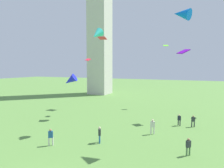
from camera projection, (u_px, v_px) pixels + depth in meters
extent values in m
cube|color=beige|center=(100.00, 19.00, 56.97)|extent=(5.73, 5.73, 44.51)
cylinder|color=#235693|center=(100.00, 138.00, 20.56)|extent=(0.16, 0.16, 0.83)
cylinder|color=#235693|center=(100.00, 140.00, 20.18)|extent=(0.16, 0.16, 0.83)
cube|color=#2D3338|center=(100.00, 132.00, 20.30)|extent=(0.43, 0.52, 0.66)
sphere|color=beige|center=(100.00, 128.00, 20.26)|extent=(0.24, 0.24, 0.24)
cylinder|color=silver|center=(53.00, 141.00, 19.69)|extent=(0.16, 0.16, 0.84)
cylinder|color=silver|center=(49.00, 142.00, 19.60)|extent=(0.16, 0.16, 0.84)
cube|color=#235693|center=(51.00, 134.00, 19.58)|extent=(0.52, 0.48, 0.66)
sphere|color=#A37556|center=(50.00, 130.00, 19.54)|extent=(0.24, 0.24, 0.24)
cylinder|color=#2D3338|center=(194.00, 124.00, 25.81)|extent=(0.14, 0.14, 0.76)
cylinder|color=#2D3338|center=(192.00, 124.00, 25.79)|extent=(0.14, 0.14, 0.76)
cube|color=#2D3338|center=(193.00, 119.00, 25.74)|extent=(0.47, 0.39, 0.60)
sphere|color=#A37556|center=(193.00, 116.00, 25.71)|extent=(0.22, 0.22, 0.22)
cylinder|color=#51754C|center=(187.00, 152.00, 17.31)|extent=(0.15, 0.15, 0.78)
cylinder|color=#51754C|center=(190.00, 151.00, 17.47)|extent=(0.15, 0.15, 0.78)
cube|color=#2D3338|center=(188.00, 144.00, 17.33)|extent=(0.46, 0.48, 0.62)
sphere|color=#A37556|center=(189.00, 139.00, 17.29)|extent=(0.23, 0.23, 0.23)
cylinder|color=#2D3338|center=(178.00, 123.00, 26.54)|extent=(0.14, 0.14, 0.76)
cylinder|color=#2D3338|center=(180.00, 123.00, 26.22)|extent=(0.14, 0.14, 0.76)
cube|color=#1E2333|center=(179.00, 118.00, 26.32)|extent=(0.47, 0.46, 0.60)
sphere|color=#D8AD84|center=(179.00, 115.00, 26.28)|extent=(0.22, 0.22, 0.22)
cylinder|color=silver|center=(151.00, 131.00, 22.91)|extent=(0.16, 0.16, 0.88)
cylinder|color=silver|center=(154.00, 131.00, 23.02)|extent=(0.16, 0.16, 0.88)
cube|color=silver|center=(153.00, 124.00, 22.90)|extent=(0.54, 0.52, 0.69)
sphere|color=beige|center=(153.00, 120.00, 22.86)|extent=(0.26, 0.26, 0.26)
cube|color=#F13549|center=(102.00, 38.00, 38.31)|extent=(1.65, 1.14, 0.59)
cone|color=blue|center=(182.00, 14.00, 19.00)|extent=(2.10, 1.67, 1.48)
cube|color=red|center=(88.00, 60.00, 32.92)|extent=(0.71, 1.00, 0.48)
cube|color=#6904B4|center=(183.00, 51.00, 28.42)|extent=(1.96, 1.91, 0.84)
cone|color=#37DDD2|center=(97.00, 34.00, 23.56)|extent=(1.38, 2.02, 1.72)
cube|color=#70EE26|center=(166.00, 46.00, 38.55)|extent=(1.15, 0.95, 0.34)
cone|color=#1D24E6|center=(70.00, 80.00, 30.04)|extent=(2.48, 1.80, 2.07)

